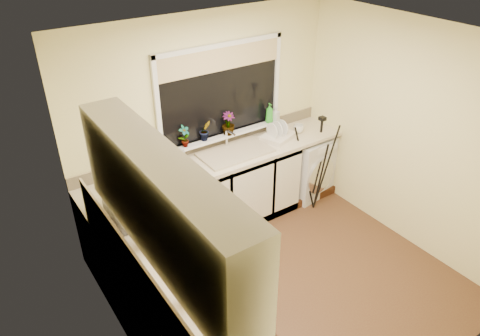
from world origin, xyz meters
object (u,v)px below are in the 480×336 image
(plant_b, at_px, (205,130))
(plant_a, at_px, (185,136))
(washing_machine, at_px, (305,165))
(tripod, at_px, (318,165))
(laptop, at_px, (173,170))
(steel_jar, at_px, (187,293))
(cup_back, at_px, (298,129))
(kettle, at_px, (151,233))
(soap_bottle_clear, at_px, (276,114))
(cup_left, at_px, (207,306))
(soap_bottle_green, at_px, (269,113))
(dish_rack, at_px, (278,136))
(microwave, at_px, (130,203))
(plant_c, at_px, (228,123))

(plant_b, bearing_deg, plant_a, -176.33)
(plant_a, bearing_deg, washing_machine, -8.41)
(washing_machine, bearing_deg, tripod, -118.57)
(laptop, xyz_separation_m, steel_jar, (-0.71, -1.61, 0.00))
(plant_b, height_order, cup_back, plant_b)
(washing_machine, height_order, laptop, laptop)
(kettle, height_order, steel_jar, kettle)
(washing_machine, height_order, steel_jar, steel_jar)
(laptop, height_order, soap_bottle_clear, soap_bottle_clear)
(soap_bottle_clear, relative_size, cup_left, 1.69)
(plant_a, relative_size, cup_left, 2.47)
(soap_bottle_clear, height_order, cup_left, soap_bottle_clear)
(soap_bottle_green, height_order, cup_left, soap_bottle_green)
(steel_jar, height_order, plant_b, plant_b)
(cup_left, bearing_deg, soap_bottle_green, 43.86)
(tripod, bearing_deg, cup_back, 87.64)
(plant_b, xyz_separation_m, cup_back, (1.20, -0.22, -0.22))
(plant_a, bearing_deg, plant_b, 3.67)
(tripod, bearing_deg, dish_rack, 125.56)
(soap_bottle_green, bearing_deg, plant_a, 179.29)
(kettle, bearing_deg, microwave, 88.58)
(laptop, bearing_deg, plant_a, 56.92)
(microwave, relative_size, cup_back, 3.93)
(microwave, xyz_separation_m, plant_b, (1.19, 0.68, 0.13))
(kettle, bearing_deg, plant_b, 43.56)
(plant_a, height_order, plant_c, plant_c)
(tripod, relative_size, steel_jar, 10.17)
(tripod, xyz_separation_m, cup_back, (0.01, 0.40, 0.32))
(steel_jar, distance_m, cup_left, 0.18)
(plant_a, xyz_separation_m, cup_back, (1.46, -0.20, -0.22))
(steel_jar, height_order, plant_a, plant_a)
(washing_machine, relative_size, laptop, 2.18)
(plant_a, height_order, plant_b, plant_a)
(laptop, distance_m, cup_left, 1.90)
(kettle, height_order, soap_bottle_green, soap_bottle_green)
(cup_back, bearing_deg, soap_bottle_green, 149.33)
(washing_machine, relative_size, plant_b, 3.46)
(cup_left, bearing_deg, kettle, 90.45)
(steel_jar, bearing_deg, soap_bottle_green, 40.55)
(microwave, xyz_separation_m, cup_back, (2.39, 0.46, -0.09))
(soap_bottle_clear, bearing_deg, cup_left, -137.44)
(microwave, xyz_separation_m, plant_c, (1.49, 0.66, 0.14))
(plant_b, relative_size, soap_bottle_green, 0.97)
(laptop, height_order, plant_a, plant_a)
(steel_jar, xyz_separation_m, microwave, (0.06, 1.18, 0.08))
(plant_a, xyz_separation_m, cup_left, (-0.93, -2.01, -0.23))
(plant_c, height_order, cup_left, plant_c)
(microwave, relative_size, soap_bottle_clear, 2.98)
(cup_back, height_order, cup_left, cup_back)
(laptop, distance_m, steel_jar, 1.76)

